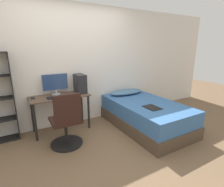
{
  "coord_description": "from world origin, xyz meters",
  "views": [
    {
      "loc": [
        -1.14,
        -2.16,
        1.66
      ],
      "look_at": [
        0.52,
        0.73,
        0.75
      ],
      "focal_mm": 28.0,
      "sensor_mm": 36.0,
      "label": 1
    }
  ],
  "objects_px": {
    "office_chair": "(67,126)",
    "monitor": "(55,83)",
    "keyboard": "(59,97)",
    "bed": "(145,114)",
    "pc_tower": "(80,83)"
  },
  "relations": [
    {
      "from": "office_chair",
      "to": "monitor",
      "type": "relative_size",
      "value": 1.87
    },
    {
      "from": "keyboard",
      "to": "monitor",
      "type": "bearing_deg",
      "value": 88.99
    },
    {
      "from": "bed",
      "to": "pc_tower",
      "type": "height_order",
      "value": "pc_tower"
    },
    {
      "from": "keyboard",
      "to": "bed",
      "type": "bearing_deg",
      "value": -21.06
    },
    {
      "from": "monitor",
      "to": "pc_tower",
      "type": "relative_size",
      "value": 1.35
    },
    {
      "from": "keyboard",
      "to": "pc_tower",
      "type": "bearing_deg",
      "value": 18.39
    },
    {
      "from": "pc_tower",
      "to": "office_chair",
      "type": "bearing_deg",
      "value": -126.32
    },
    {
      "from": "keyboard",
      "to": "office_chair",
      "type": "bearing_deg",
      "value": -93.96
    },
    {
      "from": "pc_tower",
      "to": "keyboard",
      "type": "bearing_deg",
      "value": -161.61
    },
    {
      "from": "bed",
      "to": "monitor",
      "type": "xyz_separation_m",
      "value": [
        -1.6,
        0.87,
        0.69
      ]
    },
    {
      "from": "bed",
      "to": "keyboard",
      "type": "relative_size",
      "value": 4.49
    },
    {
      "from": "monitor",
      "to": "pc_tower",
      "type": "height_order",
      "value": "monitor"
    },
    {
      "from": "office_chair",
      "to": "keyboard",
      "type": "height_order",
      "value": "office_chair"
    },
    {
      "from": "office_chair",
      "to": "keyboard",
      "type": "relative_size",
      "value": 2.2
    },
    {
      "from": "office_chair",
      "to": "bed",
      "type": "distance_m",
      "value": 1.65
    }
  ]
}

